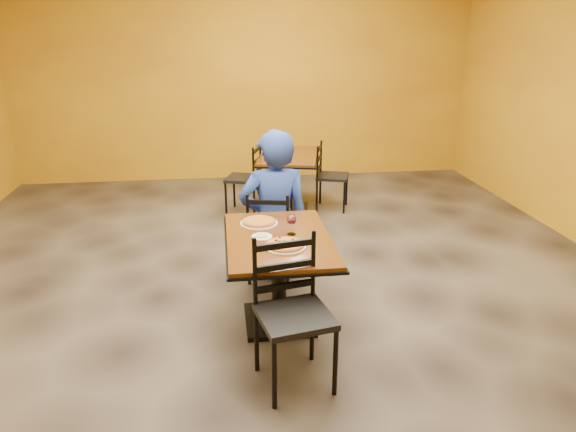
{
  "coord_description": "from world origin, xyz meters",
  "views": [
    {
      "loc": [
        -0.41,
        -4.25,
        2.28
      ],
      "look_at": [
        0.1,
        -0.3,
        0.85
      ],
      "focal_mm": 32.76,
      "sensor_mm": 36.0,
      "label": 1
    }
  ],
  "objects": [
    {
      "name": "wine_glass",
      "position": [
        0.11,
        -0.45,
        0.84
      ],
      "size": [
        0.08,
        0.08,
        0.18
      ],
      "primitive_type": null,
      "color": "white",
      "rests_on": "table_main"
    },
    {
      "name": "chair_main_near",
      "position": [
        0.02,
        -1.28,
        0.5
      ],
      "size": [
        0.54,
        0.54,
        1.01
      ],
      "primitive_type": null,
      "rotation": [
        0.0,
        0.0,
        0.2
      ],
      "color": "black",
      "rests_on": "floor"
    },
    {
      "name": "pizza_far",
      "position": [
        -0.13,
        -0.18,
        0.77
      ],
      "size": [
        0.28,
        0.28,
        0.02
      ],
      "primitive_type": "cylinder",
      "color": "gold",
      "rests_on": "plate_far"
    },
    {
      "name": "table_main",
      "position": [
        0.0,
        -0.5,
        0.56
      ],
      "size": [
        0.83,
        1.23,
        0.75
      ],
      "color": "#5B320E",
      "rests_on": "floor"
    },
    {
      "name": "plate_main",
      "position": [
        0.03,
        -0.69,
        0.76
      ],
      "size": [
        0.31,
        0.31,
        0.01
      ],
      "primitive_type": "cylinder",
      "color": "white",
      "rests_on": "table_main"
    },
    {
      "name": "chair_second_right",
      "position": [
        1.02,
        2.27,
        0.44
      ],
      "size": [
        0.5,
        0.5,
        0.87
      ],
      "primitive_type": null,
      "rotation": [
        0.0,
        0.0,
        1.25
      ],
      "color": "black",
      "rests_on": "floor"
    },
    {
      "name": "dip",
      "position": [
        -0.13,
        -0.48,
        0.76
      ],
      "size": [
        0.09,
        0.09,
        0.01
      ],
      "primitive_type": "cylinder",
      "color": "tan",
      "rests_on": "side_plate"
    },
    {
      "name": "fork",
      "position": [
        -0.17,
        -0.67,
        0.75
      ],
      "size": [
        0.08,
        0.18,
        0.0
      ],
      "primitive_type": "cube",
      "rotation": [
        0.0,
        0.0,
        0.37
      ],
      "color": "silver",
      "rests_on": "table_main"
    },
    {
      "name": "pizza_main",
      "position": [
        0.03,
        -0.69,
        0.77
      ],
      "size": [
        0.28,
        0.28,
        0.02
      ],
      "primitive_type": "cylinder",
      "color": "#99280B",
      "rests_on": "plate_main"
    },
    {
      "name": "table_second",
      "position": [
        0.44,
        2.27,
        0.55
      ],
      "size": [
        0.96,
        1.24,
        0.75
      ],
      "rotation": [
        0.0,
        0.0,
        -0.21
      ],
      "color": "#5B320E",
      "rests_on": "floor"
    },
    {
      "name": "plate_far",
      "position": [
        -0.13,
        -0.18,
        0.76
      ],
      "size": [
        0.31,
        0.31,
        0.01
      ],
      "primitive_type": "cylinder",
      "color": "white",
      "rests_on": "table_main"
    },
    {
      "name": "wall_back",
      "position": [
        0.0,
        4.0,
        1.5
      ],
      "size": [
        7.0,
        0.01,
        3.0
      ],
      "primitive_type": "cube",
      "color": "gold",
      "rests_on": "ground"
    },
    {
      "name": "side_plate",
      "position": [
        -0.13,
        -0.48,
        0.76
      ],
      "size": [
        0.16,
        0.16,
        0.01
      ],
      "primitive_type": "cylinder",
      "color": "white",
      "rests_on": "table_main"
    },
    {
      "name": "chair_main_far",
      "position": [
        0.01,
        0.35,
        0.44
      ],
      "size": [
        0.47,
        0.47,
        0.88
      ],
      "primitive_type": null,
      "rotation": [
        0.0,
        0.0,
        2.93
      ],
      "color": "black",
      "rests_on": "floor"
    },
    {
      "name": "chair_second_left",
      "position": [
        -0.15,
        2.27,
        0.45
      ],
      "size": [
        0.52,
        0.52,
        0.91
      ],
      "primitive_type": null,
      "rotation": [
        0.0,
        0.0,
        -1.89
      ],
      "color": "black",
      "rests_on": "floor"
    },
    {
      "name": "diner",
      "position": [
        0.07,
        0.45,
        0.71
      ],
      "size": [
        0.7,
        0.48,
        1.42
      ],
      "primitive_type": "imported",
      "rotation": [
        0.0,
        0.0,
        3.19
      ],
      "color": "#1B3998",
      "rests_on": "floor"
    },
    {
      "name": "knife",
      "position": [
        0.23,
        -0.72,
        0.75
      ],
      "size": [
        0.03,
        0.21,
        0.0
      ],
      "primitive_type": "cube",
      "rotation": [
        0.0,
        0.0,
        -0.1
      ],
      "color": "silver",
      "rests_on": "table_main"
    },
    {
      "name": "floor",
      "position": [
        0.0,
        0.0,
        0.0
      ],
      "size": [
        7.0,
        8.0,
        0.01
      ],
      "primitive_type": "cube",
      "color": "black",
      "rests_on": "ground"
    }
  ]
}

